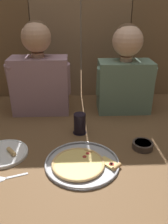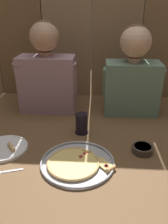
% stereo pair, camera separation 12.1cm
% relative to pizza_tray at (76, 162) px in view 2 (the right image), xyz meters
% --- Properties ---
extents(ground_plane, '(3.20, 3.20, 0.00)m').
position_rel_pizza_tray_xyz_m(ground_plane, '(0.03, 0.10, -0.01)').
color(ground_plane, brown).
extents(pizza_tray, '(0.36, 0.36, 0.03)m').
position_rel_pizza_tray_xyz_m(pizza_tray, '(0.00, 0.00, 0.00)').
color(pizza_tray, '#B2B2B7').
rests_on(pizza_tray, ground).
extents(dinner_plate, '(0.24, 0.24, 0.03)m').
position_rel_pizza_tray_xyz_m(dinner_plate, '(-0.39, 0.09, -0.00)').
color(dinner_plate, white).
rests_on(dinner_plate, ground).
extents(drinking_glass, '(0.08, 0.08, 0.12)m').
position_rel_pizza_tray_xyz_m(drinking_glass, '(0.00, 0.30, 0.05)').
color(drinking_glass, black).
rests_on(drinking_glass, ground).
extents(dipping_bowl, '(0.11, 0.11, 0.03)m').
position_rel_pizza_tray_xyz_m(dipping_bowl, '(0.33, 0.12, 0.01)').
color(dipping_bowl, '#3D332D').
rests_on(dipping_bowl, ground).
extents(table_spoon, '(0.14, 0.06, 0.01)m').
position_rel_pizza_tray_xyz_m(table_spoon, '(-0.33, -0.08, -0.01)').
color(table_spoon, silver).
rests_on(table_spoon, ground).
extents(diner_left, '(0.41, 0.20, 0.60)m').
position_rel_pizza_tray_xyz_m(diner_left, '(-0.26, 0.61, 0.28)').
color(diner_left, gray).
rests_on(diner_left, ground).
extents(diner_right, '(0.39, 0.20, 0.58)m').
position_rel_pizza_tray_xyz_m(diner_right, '(0.31, 0.61, 0.27)').
color(diner_right, slate).
rests_on(diner_right, ground).
extents(wooden_backdrop_wall, '(2.19, 0.03, 1.29)m').
position_rel_pizza_tray_xyz_m(wooden_backdrop_wall, '(0.03, 0.92, 0.63)').
color(wooden_backdrop_wall, '#88694B').
rests_on(wooden_backdrop_wall, ground).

